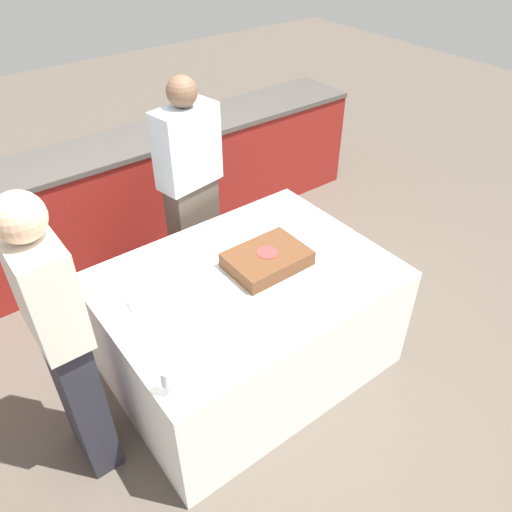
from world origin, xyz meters
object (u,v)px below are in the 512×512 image
at_px(person_seated_left, 63,344).
at_px(person_cutting_cake, 191,194).
at_px(plate_stack, 150,299).
at_px(wine_glass, 167,379).
at_px(cake, 267,259).

bearing_deg(person_seated_left, person_cutting_cake, -55.22).
bearing_deg(plate_stack, wine_glass, -110.05).
relative_size(plate_stack, person_seated_left, 0.13).
bearing_deg(cake, person_cutting_cake, 90.00).
distance_m(cake, wine_glass, 1.00).
distance_m(plate_stack, person_seated_left, 0.52).
xyz_separation_m(cake, wine_glass, (-0.90, -0.45, 0.06)).
bearing_deg(wine_glass, person_seated_left, 122.00).
bearing_deg(person_seated_left, wine_glass, -148.00).
xyz_separation_m(person_cutting_cake, person_seated_left, (-1.18, -0.82, 0.02)).
xyz_separation_m(wine_glass, person_seated_left, (-0.28, 0.45, 0.01)).
bearing_deg(person_cutting_cake, cake, 79.72).
bearing_deg(cake, plate_stack, 169.19).
relative_size(person_cutting_cake, person_seated_left, 0.99).
xyz_separation_m(cake, plate_stack, (-0.69, 0.13, -0.03)).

